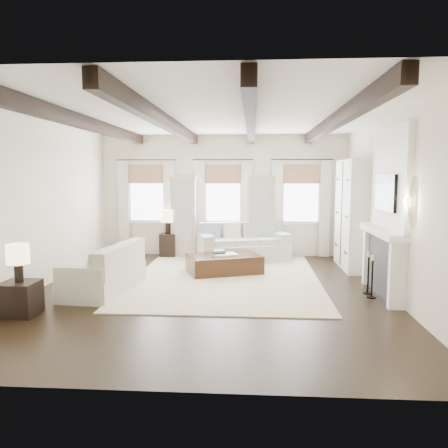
# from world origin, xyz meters

# --- Properties ---
(ground) EXTENTS (7.50, 7.50, 0.00)m
(ground) POSITION_xyz_m (0.00, 0.00, 0.00)
(ground) COLOR black
(ground) RESTS_ON ground
(room_shell) EXTENTS (6.54, 7.54, 3.22)m
(room_shell) POSITION_xyz_m (0.75, 0.90, 1.89)
(room_shell) COLOR #EDE5CB
(room_shell) RESTS_ON ground
(area_rug) EXTENTS (3.82, 5.00, 0.02)m
(area_rug) POSITION_xyz_m (0.24, 1.08, 0.01)
(area_rug) COLOR beige
(area_rug) RESTS_ON ground
(sofa_back) EXTENTS (2.40, 1.59, 0.95)m
(sofa_back) POSITION_xyz_m (0.54, 3.09, 0.38)
(sofa_back) COLOR beige
(sofa_back) RESTS_ON ground
(sofa_left) EXTENTS (1.10, 2.11, 0.87)m
(sofa_left) POSITION_xyz_m (-1.91, -0.01, 0.36)
(sofa_left) COLOR beige
(sofa_left) RESTS_ON ground
(ottoman) EXTENTS (1.78, 1.44, 0.40)m
(ottoman) POSITION_xyz_m (0.17, 1.59, 0.20)
(ottoman) COLOR black
(ottoman) RESTS_ON ground
(tray) EXTENTS (0.60, 0.53, 0.04)m
(tray) POSITION_xyz_m (0.19, 1.53, 0.42)
(tray) COLOR white
(tray) RESTS_ON ottoman
(book_lower) EXTENTS (0.31, 0.28, 0.04)m
(book_lower) POSITION_xyz_m (0.05, 1.54, 0.46)
(book_lower) COLOR #262628
(book_lower) RESTS_ON tray
(book_upper) EXTENTS (0.27, 0.24, 0.03)m
(book_upper) POSITION_xyz_m (0.06, 1.60, 0.50)
(book_upper) COLOR beige
(book_upper) RESTS_ON book_lower
(side_table_front) EXTENTS (0.52, 0.52, 0.52)m
(side_table_front) POSITION_xyz_m (-2.79, -1.51, 0.26)
(side_table_front) COLOR black
(side_table_front) RESTS_ON ground
(lamp_front) EXTENTS (0.34, 0.34, 0.59)m
(lamp_front) POSITION_xyz_m (-2.79, -1.51, 0.92)
(lamp_front) COLOR black
(lamp_front) RESTS_ON side_table_front
(side_table_back) EXTENTS (0.41, 0.41, 0.61)m
(side_table_back) POSITION_xyz_m (-1.44, 3.43, 0.31)
(side_table_back) COLOR black
(side_table_back) RESTS_ON ground
(lamp_back) EXTENTS (0.37, 0.37, 0.63)m
(lamp_back) POSITION_xyz_m (-1.44, 3.43, 1.05)
(lamp_back) COLOR black
(lamp_back) RESTS_ON side_table_back
(candlestick_near) EXTENTS (0.16, 0.16, 0.77)m
(candlestick_near) POSITION_xyz_m (2.90, -0.19, 0.32)
(candlestick_near) COLOR black
(candlestick_near) RESTS_ON ground
(candlestick_far) EXTENTS (0.16, 0.16, 0.78)m
(candlestick_far) POSITION_xyz_m (2.90, 0.08, 0.32)
(candlestick_far) COLOR black
(candlestick_far) RESTS_ON ground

